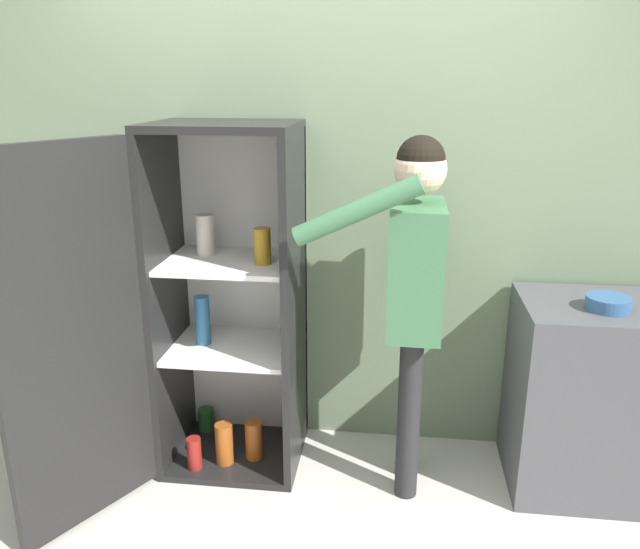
# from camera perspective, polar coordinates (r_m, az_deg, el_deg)

# --- Properties ---
(wall_back) EXTENTS (7.00, 0.06, 2.55)m
(wall_back) POSITION_cam_1_polar(r_m,az_deg,el_deg) (3.18, -0.23, 6.31)
(wall_back) COLOR gray
(wall_back) RESTS_ON ground_plane
(refrigerator) EXTENTS (1.03, 1.13, 1.71)m
(refrigerator) POSITION_cam_1_polar(r_m,az_deg,el_deg) (3.02, -10.96, -3.34)
(refrigerator) COLOR black
(refrigerator) RESTS_ON ground_plane
(person) EXTENTS (0.63, 0.55, 1.67)m
(person) POSITION_cam_1_polar(r_m,az_deg,el_deg) (2.77, 8.52, 0.05)
(person) COLOR #262628
(person) RESTS_ON ground_plane
(counter) EXTENTS (0.70, 0.57, 0.93)m
(counter) POSITION_cam_1_polar(r_m,az_deg,el_deg) (3.25, 23.42, -10.20)
(counter) COLOR #4C4C51
(counter) RESTS_ON ground_plane
(bowl) EXTENTS (0.19, 0.19, 0.06)m
(bowl) POSITION_cam_1_polar(r_m,az_deg,el_deg) (3.00, 24.84, -2.39)
(bowl) COLOR #335B8E
(bowl) RESTS_ON counter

